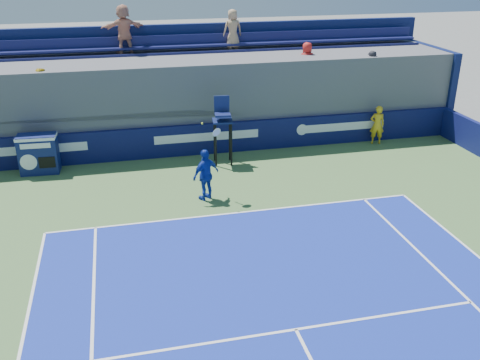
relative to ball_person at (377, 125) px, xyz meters
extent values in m
imported|color=gold|center=(0.00, 0.00, 0.00)|extent=(0.65, 0.52, 1.57)
cube|color=white|center=(-6.86, -4.81, -0.78)|extent=(10.97, 0.07, 0.00)
cube|color=white|center=(-6.86, -10.29, -0.78)|extent=(8.23, 0.07, 0.00)
cube|color=#0B1043|center=(-6.86, 0.41, -0.20)|extent=(20.40, 0.20, 1.20)
cube|color=white|center=(-12.86, 0.30, -0.08)|extent=(3.20, 0.01, 0.32)
cube|color=white|center=(-6.86, 0.30, -0.08)|extent=(4.00, 0.01, 0.32)
cube|color=white|center=(-1.36, 0.30, -0.08)|extent=(3.60, 0.01, 0.32)
cylinder|color=white|center=(-3.06, 0.30, -0.08)|extent=(0.44, 0.01, 0.44)
cube|color=#101A52|center=(-12.90, -0.13, -0.10)|extent=(1.33, 0.76, 1.40)
cube|color=white|center=(-12.90, -0.13, 0.53)|extent=(1.35, 0.78, 0.10)
cylinder|color=white|center=(-13.22, -0.48, -0.25)|extent=(0.56, 0.05, 0.56)
cube|color=black|center=(-12.62, -0.51, -0.30)|extent=(0.55, 0.05, 0.40)
cube|color=white|center=(-12.92, -0.49, 0.32)|extent=(1.00, 0.06, 0.18)
cylinder|color=black|center=(-6.77, -0.97, 0.00)|extent=(0.08, 0.08, 1.60)
cylinder|color=black|center=(-6.21, -1.03, 0.00)|extent=(0.08, 0.08, 1.60)
cylinder|color=black|center=(-6.71, -0.42, 0.00)|extent=(0.08, 0.08, 1.60)
cylinder|color=black|center=(-6.15, -0.48, 0.00)|extent=(0.08, 0.08, 1.60)
cube|color=#0E194A|center=(-6.46, -0.73, 0.83)|extent=(0.77, 0.77, 0.06)
cube|color=#151E51|center=(-6.47, -0.82, 1.08)|extent=(0.59, 0.51, 0.08)
cube|color=#141E4D|center=(-6.43, -0.47, 1.38)|extent=(0.55, 0.12, 0.60)
imported|color=#132FA0|center=(-7.59, -3.63, 0.04)|extent=(1.04, 0.83, 1.65)
cylinder|color=black|center=(-7.25, -3.53, 0.90)|extent=(0.09, 0.15, 0.39)
torus|color=silver|center=(-7.22, -3.59, 1.38)|extent=(0.31, 0.23, 0.29)
cylinder|color=silver|center=(-7.22, -3.59, 1.38)|extent=(0.26, 0.18, 0.24)
sphere|color=#CAD32F|center=(-7.68, -3.78, 1.75)|extent=(0.07, 0.07, 0.07)
cube|color=#56565B|center=(-6.86, 2.31, 0.89)|extent=(20.40, 3.60, 3.38)
cube|color=#56565B|center=(-6.86, 0.96, 0.68)|extent=(20.40, 0.90, 0.55)
cube|color=#14194E|center=(-6.86, 0.86, 1.15)|extent=(20.00, 0.45, 0.08)
cube|color=#14194E|center=(-6.86, 1.11, 1.35)|extent=(20.00, 0.06, 0.45)
cube|color=#56565B|center=(-6.86, 1.86, 1.23)|extent=(20.40, 0.90, 0.55)
cube|color=#14194E|center=(-6.86, 1.76, 1.70)|extent=(20.00, 0.45, 0.08)
cube|color=#14194E|center=(-6.86, 2.01, 1.90)|extent=(20.00, 0.06, 0.45)
cube|color=#56565B|center=(-6.86, 2.76, 1.78)|extent=(20.40, 0.90, 0.55)
cube|color=#14194E|center=(-6.86, 2.66, 2.25)|extent=(20.00, 0.45, 0.08)
cube|color=#14194E|center=(-6.86, 2.91, 2.45)|extent=(20.00, 0.06, 0.45)
cube|color=#56565B|center=(-6.86, 3.66, 2.33)|extent=(20.40, 0.90, 0.55)
cube|color=#14194E|center=(-6.86, 3.56, 2.80)|extent=(20.00, 0.45, 0.08)
cube|color=#14194E|center=(-6.86, 3.81, 3.00)|extent=(20.00, 0.06, 0.45)
cube|color=#0C1647|center=(-6.86, 4.26, 1.40)|extent=(20.80, 0.30, 4.40)
cube|color=#0C1647|center=(3.49, 2.31, 0.90)|extent=(0.30, 3.90, 3.40)
imported|color=gold|center=(-12.62, 0.91, 1.82)|extent=(0.88, 0.71, 1.70)
imported|color=silver|center=(-9.63, 0.91, 1.72)|extent=(1.04, 0.70, 1.49)
imported|color=#187C84|center=(-5.51, 0.91, 1.75)|extent=(0.97, 0.58, 1.54)
imported|color=red|center=(-2.46, 1.81, 2.29)|extent=(0.76, 0.50, 1.54)
imported|color=black|center=(-0.08, 0.91, 1.88)|extent=(0.69, 0.48, 1.82)
imported|color=tan|center=(-9.56, 3.61, 3.56)|extent=(1.83, 1.02, 1.88)
imported|color=tan|center=(-5.12, 3.61, 3.42)|extent=(0.81, 0.56, 1.59)
camera|label=1|loc=(-10.02, -18.73, 6.48)|focal=40.00mm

